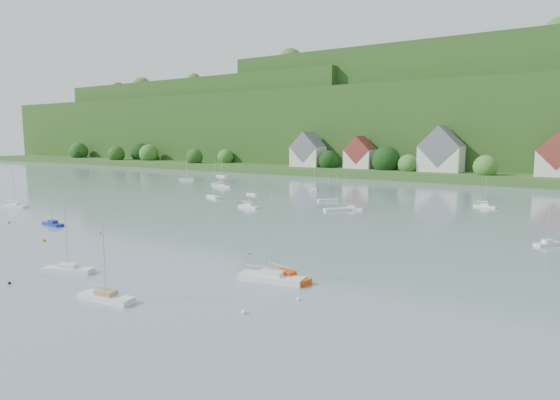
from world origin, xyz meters
name	(u,v)px	position (x,y,z in m)	size (l,w,h in m)	color
far_shore_strip	(436,173)	(0.00, 200.00, 1.50)	(600.00, 60.00, 3.00)	#2D541F
forested_ridge	(475,125)	(0.39, 268.57, 22.89)	(620.00, 181.22, 69.89)	#1E4115
village_building_0	(308,152)	(-55.00, 187.00, 9.51)	(14.00, 10.40, 16.00)	beige
village_building_1	(360,155)	(-30.00, 189.00, 8.75)	(12.00, 9.36, 14.00)	beige
village_building_2	(441,153)	(5.00, 188.00, 10.27)	(16.00, 11.44, 18.00)	beige
village_building_3	(557,158)	(45.00, 186.00, 9.43)	(13.00, 10.40, 15.50)	beige
near_sailboat_1	(53,223)	(-28.56, 45.58, 0.42)	(5.64, 2.00, 7.47)	navy
near_sailboat_2	(106,297)	(15.85, 24.25, 0.45)	(6.54, 2.63, 8.58)	white
near_sailboat_3	(68,269)	(3.06, 28.30, 0.45)	(6.45, 4.14, 8.47)	white
near_sailboat_4	(271,277)	(26.26, 39.07, 0.51)	(8.13, 3.56, 10.61)	white
near_sailboat_5	(286,276)	(27.27, 40.62, 0.46)	(6.89, 3.18, 8.98)	#DF4207
near_sailboat_6	(15,206)	(-58.17, 54.12, 0.46)	(6.89, 3.59, 8.95)	white
mooring_buoy_0	(44,241)	(-16.74, 36.87, 0.00)	(0.50, 0.50, 0.50)	orange
mooring_buoy_1	(244,314)	(29.85, 29.24, 0.00)	(0.50, 0.50, 0.50)	white
mooring_buoy_2	(249,254)	(16.19, 48.06, 0.00)	(0.39, 0.39, 0.39)	orange
mooring_buoy_3	(100,234)	(-14.43, 45.64, 0.00)	(0.39, 0.39, 0.39)	orange
mooring_buoy_4	(298,300)	(32.20, 35.40, 0.00)	(0.42, 0.42, 0.42)	white
mooring_buoy_5	(9,223)	(-38.32, 42.39, 0.00)	(0.47, 0.47, 0.47)	orange
duck_pair	(1,283)	(1.11, 21.17, 0.12)	(1.70, 1.50, 0.35)	black
far_sailboat_cluster	(366,197)	(4.44, 116.53, 0.37)	(180.77, 74.76, 8.71)	white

